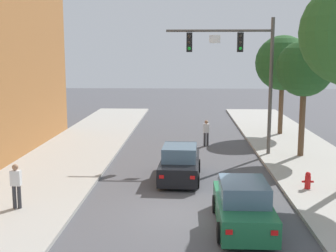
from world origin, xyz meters
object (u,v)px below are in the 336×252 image
Objects in this scene: car_lead_black at (180,164)px; street_tree_second at (305,69)px; fire_hydrant at (308,180)px; traffic_signal_mast at (242,61)px; pedestrian_sidewalk_left_walker at (16,184)px; car_following_green at (243,206)px; street_tree_third at (283,63)px; pedestrian_crossing_road at (206,132)px.

street_tree_second reaches higher than car_lead_black.
fire_hydrant is 0.11× the size of street_tree_second.
traffic_signal_mast is 4.57× the size of pedestrian_sidewalk_left_walker.
car_following_green is at bearing -129.05° from fire_hydrant.
fire_hydrant is at bearing -96.77° from street_tree_third.
pedestrian_crossing_road is at bearing 124.60° from traffic_signal_mast.
pedestrian_sidewalk_left_walker reaches higher than pedestrian_crossing_road.
car_lead_black is 7.65m from pedestrian_crossing_road.
pedestrian_crossing_road reaches higher than fire_hydrant.
car_following_green is at bearing -7.55° from pedestrian_sidewalk_left_walker.
street_tree_second is 6.89m from street_tree_third.
car_lead_black is (-3.29, -4.92, -4.59)m from traffic_signal_mast.
pedestrian_sidewalk_left_walker is at bearing 172.45° from car_following_green.
street_tree_second reaches higher than fire_hydrant.
street_tree_third is at bearing 60.81° from traffic_signal_mast.
fire_hydrant is at bearing 50.95° from car_following_green.
traffic_signal_mast is 7.38m from street_tree_third.
street_tree_second is (1.26, 6.18, 4.39)m from fire_hydrant.
street_tree_third is (0.29, 6.88, 0.19)m from street_tree_second.
fire_hydrant is at bearing -72.82° from traffic_signal_mast.
traffic_signal_mast is 13.80m from pedestrian_sidewalk_left_walker.
car_lead_black is 9.00m from street_tree_second.
street_tree_second is at bearing -7.58° from traffic_signal_mast.
pedestrian_crossing_road is 0.26× the size of street_tree_second.
car_following_green is 8.07m from pedestrian_sidewalk_left_walker.
street_tree_second is (6.59, 4.48, 4.17)m from car_lead_black.
street_tree_third is (3.60, 6.44, -0.22)m from traffic_signal_mast.
pedestrian_sidewalk_left_walker is 2.28× the size of fire_hydrant.
car_lead_black is 7.39m from pedestrian_sidewalk_left_walker.
street_tree_second is at bearing 34.20° from car_lead_black.
street_tree_third is (5.37, 3.86, 4.18)m from pedestrian_crossing_road.
car_following_green is 5.03m from fire_hydrant.
fire_hydrant is at bearing -17.69° from car_lead_black.
traffic_signal_mast is 4.57× the size of pedestrian_crossing_road.
street_tree_second is at bearing -92.42° from street_tree_third.
pedestrian_crossing_road is (1.51, 7.50, 0.19)m from car_lead_black.
car_lead_black is at bearing 111.17° from car_following_green.
pedestrian_sidewalk_left_walker is (-5.82, -4.54, 0.34)m from car_lead_black.
car_following_green is 2.59× the size of pedestrian_sidewalk_left_walker.
traffic_signal_mast reaches higher than car_lead_black.
street_tree_third reaches higher than street_tree_second.
fire_hydrant is at bearing -67.42° from pedestrian_crossing_road.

